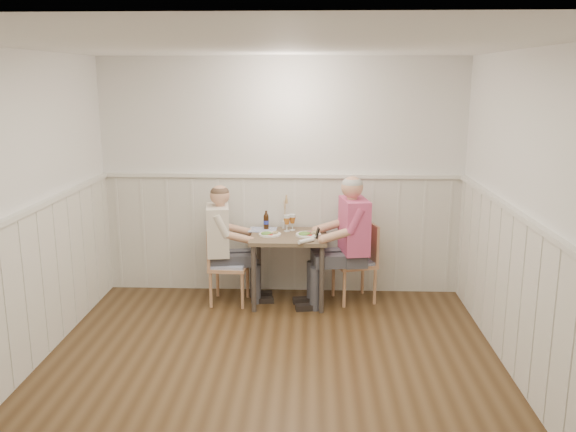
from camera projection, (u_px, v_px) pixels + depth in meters
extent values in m
plane|color=#422C16|center=(268.00, 385.00, 4.82)|extent=(4.50, 4.50, 0.00)
cube|color=white|center=(282.00, 177.00, 6.72)|extent=(4.00, 0.04, 2.60)
cube|color=white|center=(223.00, 365.00, 2.34)|extent=(4.00, 0.04, 2.60)
cube|color=white|center=(4.00, 223.00, 4.61)|extent=(0.04, 4.50, 2.60)
cube|color=white|center=(539.00, 228.00, 4.45)|extent=(0.04, 4.50, 2.60)
cube|color=white|center=(265.00, 46.00, 4.25)|extent=(4.00, 4.50, 0.02)
cube|color=silver|center=(282.00, 234.00, 6.86)|extent=(3.98, 0.03, 1.30)
cube|color=silver|center=(14.00, 304.00, 4.76)|extent=(0.03, 4.48, 1.30)
cube|color=silver|center=(529.00, 312.00, 4.60)|extent=(0.03, 4.48, 1.30)
cube|color=silver|center=(282.00, 176.00, 6.69)|extent=(3.98, 0.06, 0.04)
cube|color=silver|center=(7.00, 221.00, 4.61)|extent=(0.06, 4.48, 0.04)
cube|color=silver|center=(535.00, 226.00, 4.45)|extent=(0.06, 4.48, 0.04)
cube|color=brown|center=(289.00, 237.00, 6.45)|extent=(0.80, 0.70, 0.04)
cylinder|color=#3F3833|center=(254.00, 279.00, 6.25)|extent=(0.05, 0.05, 0.71)
cylinder|color=#3F3833|center=(259.00, 262.00, 6.84)|extent=(0.05, 0.05, 0.71)
cylinder|color=#3F3833|center=(322.00, 280.00, 6.23)|extent=(0.05, 0.05, 0.71)
cylinder|color=#3F3833|center=(321.00, 262.00, 6.81)|extent=(0.05, 0.05, 0.71)
cube|color=tan|center=(354.00, 264.00, 6.57)|extent=(0.51, 0.51, 0.04)
cube|color=#5264A5|center=(354.00, 261.00, 6.56)|extent=(0.46, 0.46, 0.03)
cube|color=tan|center=(371.00, 242.00, 6.56)|extent=(0.15, 0.39, 0.42)
cylinder|color=tan|center=(375.00, 287.00, 6.50)|extent=(0.03, 0.03, 0.40)
cylinder|color=tan|center=(344.00, 289.00, 6.41)|extent=(0.03, 0.03, 0.40)
cylinder|color=tan|center=(363.00, 276.00, 6.82)|extent=(0.03, 0.03, 0.40)
cylinder|color=tan|center=(333.00, 279.00, 6.73)|extent=(0.03, 0.03, 0.40)
cube|color=tan|center=(229.00, 267.00, 6.50)|extent=(0.42, 0.42, 0.04)
cube|color=#5264A5|center=(229.00, 264.00, 6.50)|extent=(0.38, 0.38, 0.03)
cube|color=tan|center=(212.00, 246.00, 6.47)|extent=(0.05, 0.40, 0.41)
cylinder|color=tan|center=(218.00, 280.00, 6.73)|extent=(0.03, 0.03, 0.38)
cylinder|color=tan|center=(248.00, 281.00, 6.70)|extent=(0.03, 0.03, 0.38)
cylinder|color=tan|center=(211.00, 290.00, 6.40)|extent=(0.03, 0.03, 0.38)
cylinder|color=tan|center=(242.00, 291.00, 6.37)|extent=(0.03, 0.03, 0.38)
cube|color=#3F3F47|center=(351.00, 284.00, 6.48)|extent=(0.52, 0.48, 0.46)
cube|color=#3F3F47|center=(332.00, 258.00, 6.39)|extent=(0.49, 0.44, 0.13)
cube|color=#CF4361|center=(352.00, 226.00, 6.34)|extent=(0.32, 0.49, 0.57)
sphere|color=tan|center=(353.00, 187.00, 6.25)|extent=(0.23, 0.23, 0.23)
sphere|color=#A5A5A0|center=(353.00, 184.00, 6.24)|extent=(0.22, 0.22, 0.22)
cube|color=black|center=(317.00, 226.00, 6.29)|extent=(0.03, 0.07, 0.13)
cube|color=#3F3F47|center=(221.00, 283.00, 6.57)|extent=(0.47, 0.44, 0.43)
cube|color=#3F3F47|center=(238.00, 258.00, 6.53)|extent=(0.44, 0.40, 0.12)
cube|color=silver|center=(220.00, 230.00, 6.44)|extent=(0.29, 0.45, 0.52)
sphere|color=tan|center=(219.00, 195.00, 6.36)|extent=(0.21, 0.21, 0.21)
sphere|color=#4C3828|center=(219.00, 193.00, 6.35)|extent=(0.20, 0.20, 0.20)
cylinder|color=white|center=(308.00, 235.00, 6.42)|extent=(0.27, 0.27, 0.02)
ellipsoid|color=#3F722D|center=(305.00, 232.00, 6.38)|extent=(0.13, 0.11, 0.05)
sphere|color=tan|center=(314.00, 232.00, 6.42)|extent=(0.04, 0.04, 0.04)
cube|color=brown|center=(310.00, 232.00, 6.47)|extent=(0.08, 0.05, 0.01)
cylinder|color=white|center=(315.00, 231.00, 6.47)|extent=(0.06, 0.06, 0.03)
cylinder|color=white|center=(270.00, 234.00, 6.43)|extent=(0.24, 0.24, 0.02)
ellipsoid|color=#3F722D|center=(266.00, 232.00, 6.40)|extent=(0.12, 0.10, 0.04)
sphere|color=tan|center=(275.00, 232.00, 6.44)|extent=(0.03, 0.03, 0.03)
cylinder|color=silver|center=(292.00, 230.00, 6.63)|extent=(0.06, 0.06, 0.01)
cylinder|color=silver|center=(292.00, 226.00, 6.62)|extent=(0.01, 0.01, 0.08)
cone|color=#B86921|center=(292.00, 220.00, 6.61)|extent=(0.07, 0.07, 0.07)
cylinder|color=silver|center=(292.00, 216.00, 6.59)|extent=(0.07, 0.07, 0.03)
cylinder|color=silver|center=(287.00, 231.00, 6.59)|extent=(0.06, 0.06, 0.01)
cylinder|color=silver|center=(287.00, 227.00, 6.58)|extent=(0.01, 0.01, 0.08)
cone|color=#B86921|center=(287.00, 221.00, 6.56)|extent=(0.07, 0.07, 0.07)
cylinder|color=silver|center=(287.00, 216.00, 6.55)|extent=(0.07, 0.07, 0.03)
cylinder|color=black|center=(266.00, 223.00, 6.66)|extent=(0.06, 0.06, 0.15)
cone|color=black|center=(266.00, 214.00, 6.64)|extent=(0.06, 0.06, 0.04)
cylinder|color=black|center=(266.00, 212.00, 6.64)|extent=(0.02, 0.02, 0.03)
cylinder|color=#2535A6|center=(266.00, 222.00, 6.66)|extent=(0.06, 0.06, 0.04)
cylinder|color=white|center=(306.00, 241.00, 6.13)|extent=(0.17, 0.16, 0.04)
cylinder|color=silver|center=(284.00, 225.00, 6.72)|extent=(0.05, 0.05, 0.08)
cylinder|color=tan|center=(284.00, 212.00, 6.68)|extent=(0.02, 0.02, 0.27)
cone|color=tan|center=(284.00, 197.00, 6.65)|extent=(0.04, 0.04, 0.09)
cube|color=#5264A5|center=(263.00, 230.00, 6.65)|extent=(0.31, 0.25, 0.01)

